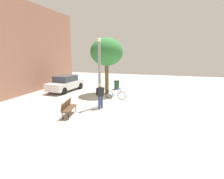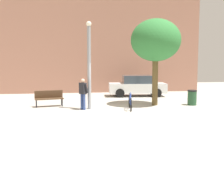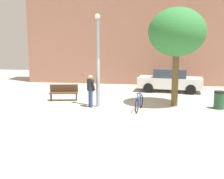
% 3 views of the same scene
% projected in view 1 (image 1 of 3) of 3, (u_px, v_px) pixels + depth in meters
% --- Properties ---
extents(ground_plane, '(36.00, 36.00, 0.00)m').
position_uv_depth(ground_plane, '(117.00, 103.00, 13.46)').
color(ground_plane, '#A8A399').
extents(building_facade, '(17.37, 2.00, 8.28)m').
position_uv_depth(building_facade, '(10.00, 48.00, 15.36)').
color(building_facade, '#9E6B56').
rests_on(building_facade, ground_plane).
extents(lamppost, '(0.28, 0.28, 4.71)m').
position_uv_depth(lamppost, '(100.00, 71.00, 12.00)').
color(lamppost, gray).
rests_on(lamppost, ground_plane).
extents(person_by_lamppost, '(0.54, 0.61, 1.67)m').
position_uv_depth(person_by_lamppost, '(100.00, 95.00, 11.93)').
color(person_by_lamppost, '#334784').
rests_on(person_by_lamppost, ground_plane).
extents(park_bench, '(1.66, 0.78, 0.92)m').
position_uv_depth(park_bench, '(68.00, 107.00, 10.64)').
color(park_bench, '#513823').
rests_on(park_bench, ground_plane).
extents(plaza_tree, '(2.91, 2.91, 5.06)m').
position_uv_depth(plaza_tree, '(107.00, 52.00, 15.64)').
color(plaza_tree, brown).
rests_on(plaza_tree, ground_plane).
extents(bicycle_blue, '(0.30, 1.80, 0.97)m').
position_uv_depth(bicycle_blue, '(115.00, 95.00, 14.30)').
color(bicycle_blue, black).
rests_on(bicycle_blue, ground_plane).
extents(parked_car_white, '(4.35, 2.14, 1.55)m').
position_uv_depth(parked_car_white, '(66.00, 83.00, 17.44)').
color(parked_car_white, silver).
rests_on(parked_car_white, ground_plane).
extents(trash_bin, '(0.55, 0.55, 0.90)m').
position_uv_depth(trash_bin, '(117.00, 85.00, 18.28)').
color(trash_bin, '#234C2D').
rests_on(trash_bin, ground_plane).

